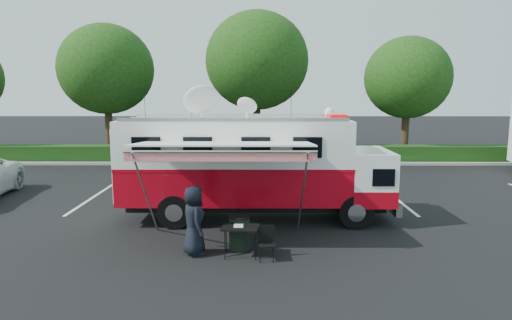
# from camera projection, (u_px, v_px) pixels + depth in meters

# --- Properties ---
(ground_plane) EXTENTS (120.00, 120.00, 0.00)m
(ground_plane) POSITION_uv_depth(u_px,v_px,m) (256.00, 219.00, 15.12)
(ground_plane) COLOR black
(ground_plane) RESTS_ON ground
(back_border) EXTENTS (60.00, 6.14, 8.87)m
(back_border) POSITION_uv_depth(u_px,v_px,m) (276.00, 77.00, 27.10)
(back_border) COLOR #9E998E
(back_border) RESTS_ON ground_plane
(stall_lines) EXTENTS (24.12, 5.50, 0.01)m
(stall_lines) POSITION_uv_depth(u_px,v_px,m) (244.00, 198.00, 18.08)
(stall_lines) COLOR silver
(stall_lines) RESTS_ON ground_plane
(command_truck) EXTENTS (8.79, 2.42, 4.22)m
(command_truck) POSITION_uv_depth(u_px,v_px,m) (254.00, 165.00, 14.84)
(command_truck) COLOR black
(command_truck) RESTS_ON ground_plane
(awning) EXTENTS (4.80, 2.49, 2.90)m
(awning) POSITION_uv_depth(u_px,v_px,m) (223.00, 147.00, 12.22)
(awning) COLOR silver
(awning) RESTS_ON ground_plane
(person) EXTENTS (0.85, 1.03, 1.81)m
(person) POSITION_uv_depth(u_px,v_px,m) (195.00, 254.00, 11.88)
(person) COLOR black
(person) RESTS_ON ground_plane
(folding_table) EXTENTS (1.00, 0.76, 0.79)m
(folding_table) POSITION_uv_depth(u_px,v_px,m) (240.00, 228.00, 11.62)
(folding_table) COLOR black
(folding_table) RESTS_ON ground_plane
(folding_chair) EXTENTS (0.44, 0.46, 0.85)m
(folding_chair) POSITION_uv_depth(u_px,v_px,m) (266.00, 240.00, 11.47)
(folding_chair) COLOR black
(folding_chair) RESTS_ON ground_plane
(trash_bin) EXTENTS (0.61, 0.61, 0.90)m
(trash_bin) POSITION_uv_depth(u_px,v_px,m) (240.00, 232.00, 12.25)
(trash_bin) COLOR black
(trash_bin) RESTS_ON ground_plane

